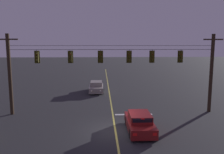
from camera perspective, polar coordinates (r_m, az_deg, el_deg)
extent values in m
plane|color=#28282B|center=(17.46, 0.84, -13.18)|extent=(180.00, 180.00, 0.00)
cube|color=#D1C64C|center=(27.38, -0.49, -5.14)|extent=(0.14, 60.00, 0.01)
cube|color=silver|center=(21.20, 5.41, -9.25)|extent=(3.40, 0.36, 0.01)
cylinder|color=#2D2116|center=(22.33, -24.11, 0.50)|extent=(0.32, 0.32, 7.26)
cube|color=#2D2116|center=(22.16, -24.60, 8.54)|extent=(1.80, 0.12, 0.12)
cylinder|color=slate|center=(22.16, -24.55, 7.64)|extent=(0.12, 0.12, 0.18)
cylinder|color=#2D2116|center=(23.14, 23.47, 0.79)|extent=(0.32, 0.32, 7.26)
cube|color=#2D2116|center=(22.97, 23.93, 8.55)|extent=(1.80, 0.12, 0.12)
cylinder|color=slate|center=(22.97, 23.88, 7.68)|extent=(0.12, 0.12, 0.18)
cylinder|color=black|center=(20.62, 0.13, 6.86)|extent=(18.36, 0.03, 0.03)
cylinder|color=black|center=(20.62, 0.13, 7.83)|extent=(18.36, 0.02, 0.02)
cylinder|color=black|center=(21.39, -18.32, 6.25)|extent=(0.04, 0.04, 0.18)
cube|color=#332D0A|center=(21.41, -18.25, 4.73)|extent=(0.32, 0.26, 0.96)
cube|color=#332D0A|center=(21.55, -18.15, 4.75)|extent=(0.48, 0.03, 1.12)
sphere|color=red|center=(21.24, -18.40, 5.47)|extent=(0.17, 0.17, 0.17)
cylinder|color=#332D0A|center=(21.20, -18.44, 5.58)|extent=(0.20, 0.10, 0.20)
sphere|color=#3D280A|center=(21.26, -18.37, 4.70)|extent=(0.17, 0.17, 0.17)
cylinder|color=#332D0A|center=(21.22, -18.40, 4.81)|extent=(0.20, 0.10, 0.20)
sphere|color=black|center=(21.28, -18.33, 3.93)|extent=(0.17, 0.17, 0.17)
cylinder|color=#332D0A|center=(21.24, -18.37, 4.03)|extent=(0.20, 0.10, 0.20)
cylinder|color=black|center=(20.79, -10.39, 6.49)|extent=(0.04, 0.04, 0.18)
cube|color=#332D0A|center=(20.82, -10.35, 4.92)|extent=(0.32, 0.26, 0.96)
cube|color=#332D0A|center=(20.96, -10.29, 4.94)|extent=(0.48, 0.03, 1.12)
sphere|color=red|center=(20.64, -10.43, 5.69)|extent=(0.17, 0.17, 0.17)
cylinder|color=#332D0A|center=(20.60, -10.45, 5.80)|extent=(0.20, 0.10, 0.20)
sphere|color=#3D280A|center=(20.66, -10.41, 4.89)|extent=(0.17, 0.17, 0.17)
cylinder|color=#332D0A|center=(20.62, -10.42, 5.00)|extent=(0.20, 0.10, 0.20)
sphere|color=black|center=(20.68, -10.38, 4.10)|extent=(0.17, 0.17, 0.17)
cylinder|color=#332D0A|center=(20.63, -10.40, 4.21)|extent=(0.20, 0.10, 0.20)
cylinder|color=black|center=(20.60, -2.91, 6.60)|extent=(0.04, 0.04, 0.18)
cube|color=#332D0A|center=(20.63, -2.90, 5.02)|extent=(0.32, 0.26, 0.96)
cube|color=#332D0A|center=(20.77, -2.90, 5.04)|extent=(0.48, 0.03, 1.12)
sphere|color=red|center=(20.45, -2.90, 5.79)|extent=(0.17, 0.17, 0.17)
cylinder|color=#332D0A|center=(20.41, -2.91, 5.91)|extent=(0.20, 0.10, 0.20)
sphere|color=#3D280A|center=(20.47, -2.90, 4.99)|extent=(0.17, 0.17, 0.17)
cylinder|color=#332D0A|center=(20.43, -2.90, 5.10)|extent=(0.20, 0.10, 0.20)
sphere|color=black|center=(20.49, -2.89, 4.18)|extent=(0.17, 0.17, 0.17)
cylinder|color=#332D0A|center=(20.45, -2.89, 4.30)|extent=(0.20, 0.10, 0.20)
cylinder|color=black|center=(20.76, 4.34, 6.60)|extent=(0.04, 0.04, 0.18)
cube|color=#332D0A|center=(20.78, 4.33, 5.03)|extent=(0.32, 0.26, 0.96)
cube|color=#332D0A|center=(20.93, 4.28, 5.05)|extent=(0.48, 0.03, 1.12)
sphere|color=red|center=(20.61, 4.39, 5.80)|extent=(0.17, 0.17, 0.17)
cylinder|color=#332D0A|center=(20.57, 4.40, 5.91)|extent=(0.20, 0.10, 0.20)
sphere|color=#3D280A|center=(20.62, 4.38, 5.00)|extent=(0.17, 0.17, 0.17)
cylinder|color=#332D0A|center=(20.58, 4.40, 5.11)|extent=(0.20, 0.10, 0.20)
sphere|color=black|center=(20.64, 4.37, 4.20)|extent=(0.17, 0.17, 0.17)
cylinder|color=#332D0A|center=(20.60, 4.39, 4.31)|extent=(0.20, 0.10, 0.20)
cylinder|color=black|center=(21.11, 10.04, 6.52)|extent=(0.04, 0.04, 0.18)
cube|color=#332D0A|center=(21.14, 10.00, 4.98)|extent=(0.32, 0.26, 0.96)
cube|color=#332D0A|center=(21.28, 9.92, 5.01)|extent=(0.48, 0.03, 1.12)
sphere|color=red|center=(20.97, 10.12, 5.74)|extent=(0.17, 0.17, 0.17)
cylinder|color=#332D0A|center=(20.93, 10.15, 5.85)|extent=(0.20, 0.10, 0.20)
sphere|color=#3D280A|center=(20.98, 10.10, 4.95)|extent=(0.17, 0.17, 0.17)
cylinder|color=#332D0A|center=(20.94, 10.12, 5.06)|extent=(0.20, 0.10, 0.20)
sphere|color=black|center=(21.00, 10.08, 4.17)|extent=(0.17, 0.17, 0.17)
cylinder|color=#332D0A|center=(20.96, 10.10, 4.28)|extent=(0.20, 0.10, 0.20)
cylinder|color=black|center=(21.84, 16.81, 6.35)|extent=(0.04, 0.04, 0.18)
cube|color=#332D0A|center=(21.86, 16.75, 4.86)|extent=(0.32, 0.26, 0.96)
cube|color=#332D0A|center=(22.00, 16.62, 4.89)|extent=(0.48, 0.03, 1.12)
sphere|color=red|center=(21.70, 16.92, 5.59)|extent=(0.17, 0.17, 0.17)
cylinder|color=#332D0A|center=(21.66, 16.96, 5.70)|extent=(0.20, 0.10, 0.20)
sphere|color=#3D280A|center=(21.71, 16.89, 4.83)|extent=(0.17, 0.17, 0.17)
cylinder|color=#332D0A|center=(21.67, 16.93, 4.94)|extent=(0.20, 0.10, 0.20)
sphere|color=black|center=(21.73, 16.85, 4.08)|extent=(0.17, 0.17, 0.17)
cylinder|color=#332D0A|center=(21.69, 16.89, 4.18)|extent=(0.20, 0.10, 0.20)
cube|color=maroon|center=(17.35, 6.84, -11.60)|extent=(1.80, 4.30, 0.68)
cube|color=maroon|center=(17.04, 6.94, -9.81)|extent=(1.51, 2.15, 0.54)
cube|color=black|center=(17.92, 6.44, -8.88)|extent=(1.40, 0.21, 0.48)
cube|color=black|center=(16.05, 7.58, -10.98)|extent=(1.37, 0.18, 0.46)
cylinder|color=black|center=(18.55, 3.69, -10.82)|extent=(0.22, 0.64, 0.64)
cylinder|color=black|center=(18.78, 8.58, -10.65)|extent=(0.22, 0.64, 0.64)
cylinder|color=black|center=(16.07, 4.76, -13.94)|extent=(0.22, 0.64, 0.64)
cylinder|color=black|center=(16.34, 10.44, -13.67)|extent=(0.22, 0.64, 0.64)
cube|color=red|center=(15.22, 5.74, -14.11)|extent=(0.28, 0.03, 0.18)
cube|color=red|center=(15.46, 10.64, -13.86)|extent=(0.28, 0.03, 0.18)
cube|color=red|center=(15.87, 7.67, -10.33)|extent=(0.24, 0.04, 0.06)
cube|color=gray|center=(30.52, -3.92, -2.78)|extent=(1.80, 4.30, 0.68)
cube|color=gray|center=(30.52, -3.93, -1.61)|extent=(1.51, 2.15, 0.54)
cube|color=black|center=(29.60, -3.97, -1.93)|extent=(1.40, 0.21, 0.48)
cube|color=black|center=(31.57, -3.89, -1.27)|extent=(1.37, 0.18, 0.46)
cylinder|color=black|center=(29.24, -2.42, -3.63)|extent=(0.22, 0.64, 0.64)
cylinder|color=black|center=(29.28, -5.53, -3.65)|extent=(0.22, 0.64, 0.64)
cylinder|color=black|center=(31.85, -2.44, -2.63)|extent=(0.22, 0.64, 0.64)
cylinder|color=black|center=(31.89, -5.29, -2.65)|extent=(0.22, 0.64, 0.64)
sphere|color=white|center=(28.37, -2.89, -3.50)|extent=(0.20, 0.20, 0.20)
sphere|color=white|center=(28.40, -5.15, -3.51)|extent=(0.20, 0.20, 0.20)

